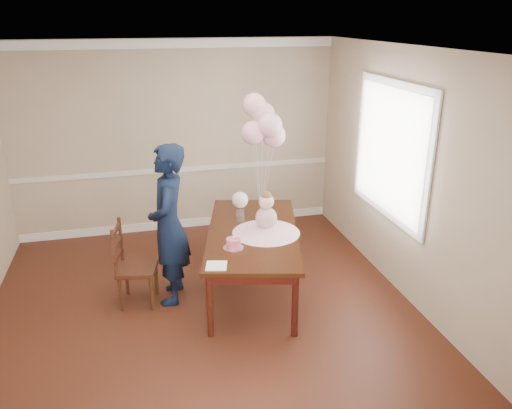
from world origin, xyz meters
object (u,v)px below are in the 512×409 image
at_px(birthday_cake, 233,243).
at_px(dining_chair_seat, 137,268).
at_px(woman, 169,225).
at_px(dining_table_top, 253,233).

xyz_separation_m(birthday_cake, dining_chair_seat, (-0.98, 0.41, -0.38)).
bearing_deg(dining_chair_seat, woman, 12.67).
distance_m(dining_table_top, woman, 0.93).
relative_size(birthday_cake, woman, 0.08).
bearing_deg(dining_chair_seat, birthday_cake, -11.03).
xyz_separation_m(dining_chair_seat, woman, (0.37, 0.01, 0.47)).
bearing_deg(dining_table_top, dining_chair_seat, -167.52).
height_order(dining_chair_seat, woman, woman).
relative_size(dining_table_top, dining_chair_seat, 4.83).
bearing_deg(dining_table_top, woman, -168.45).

